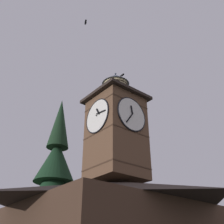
{
  "coord_description": "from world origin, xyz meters",
  "views": [
    {
      "loc": [
        13.35,
        13.16,
        2.3
      ],
      "look_at": [
        1.46,
        -1.43,
        12.66
      ],
      "focal_mm": 43.38,
      "sensor_mm": 36.0,
      "label": 1
    }
  ],
  "objects_px": {
    "clock_tower": "(116,129)",
    "flying_bird_low": "(86,22)",
    "pine_tree_behind": "(51,203)",
    "flying_bird_high": "(122,75)",
    "moon": "(77,195)"
  },
  "relations": [
    {
      "from": "pine_tree_behind",
      "to": "moon",
      "type": "xyz_separation_m",
      "value": [
        -17.46,
        -24.16,
        6.9
      ]
    },
    {
      "from": "clock_tower",
      "to": "pine_tree_behind",
      "type": "distance_m",
      "value": 8.38
    },
    {
      "from": "pine_tree_behind",
      "to": "flying_bird_low",
      "type": "height_order",
      "value": "flying_bird_low"
    },
    {
      "from": "clock_tower",
      "to": "flying_bird_high",
      "type": "height_order",
      "value": "flying_bird_high"
    },
    {
      "from": "moon",
      "to": "flying_bird_high",
      "type": "xyz_separation_m",
      "value": [
        13.7,
        29.17,
        5.19
      ]
    },
    {
      "from": "pine_tree_behind",
      "to": "flying_bird_high",
      "type": "distance_m",
      "value": 13.61
    },
    {
      "from": "clock_tower",
      "to": "pine_tree_behind",
      "type": "relative_size",
      "value": 0.58
    },
    {
      "from": "clock_tower",
      "to": "moon",
      "type": "distance_m",
      "value": 34.86
    },
    {
      "from": "pine_tree_behind",
      "to": "flying_bird_low",
      "type": "xyz_separation_m",
      "value": [
        2.86,
        8.22,
        12.29
      ]
    },
    {
      "from": "clock_tower",
      "to": "moon",
      "type": "xyz_separation_m",
      "value": [
        -16.02,
        -30.89,
        2.12
      ]
    },
    {
      "from": "clock_tower",
      "to": "flying_bird_low",
      "type": "distance_m",
      "value": 8.78
    },
    {
      "from": "flying_bird_high",
      "to": "flying_bird_low",
      "type": "relative_size",
      "value": 1.06
    },
    {
      "from": "clock_tower",
      "to": "moon",
      "type": "height_order",
      "value": "clock_tower"
    },
    {
      "from": "clock_tower",
      "to": "pine_tree_behind",
      "type": "height_order",
      "value": "clock_tower"
    },
    {
      "from": "clock_tower",
      "to": "flying_bird_low",
      "type": "height_order",
      "value": "flying_bird_low"
    }
  ]
}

